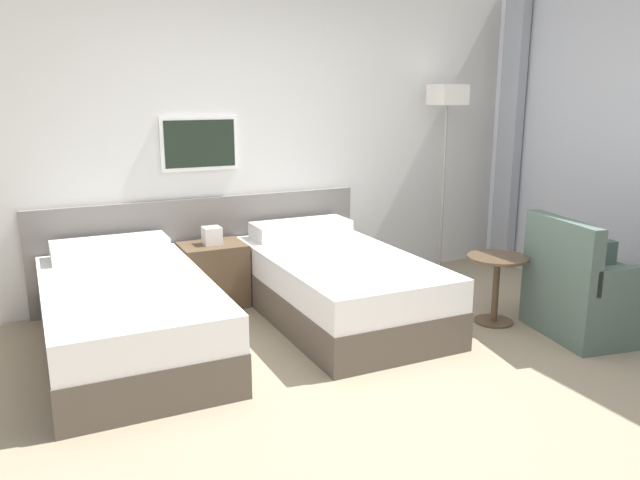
{
  "coord_description": "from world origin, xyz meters",
  "views": [
    {
      "loc": [
        -1.84,
        -2.95,
        1.72
      ],
      "look_at": [
        0.08,
        1.07,
        0.66
      ],
      "focal_mm": 35.0,
      "sensor_mm": 36.0,
      "label": 1
    }
  ],
  "objects_px": {
    "bed_near_door": "(128,316)",
    "nightstand": "(214,274)",
    "armchair": "(596,297)",
    "bed_near_window": "(338,285)",
    "side_table": "(497,276)",
    "floor_lamp": "(447,112)"
  },
  "relations": [
    {
      "from": "bed_near_door",
      "to": "bed_near_window",
      "type": "distance_m",
      "value": 1.57
    },
    {
      "from": "bed_near_door",
      "to": "nightstand",
      "type": "bearing_deg",
      "value": 41.52
    },
    {
      "from": "bed_near_door",
      "to": "floor_lamp",
      "type": "xyz_separation_m",
      "value": [
        3.03,
        0.67,
        1.27
      ]
    },
    {
      "from": "bed_near_door",
      "to": "nightstand",
      "type": "distance_m",
      "value": 1.05
    },
    {
      "from": "floor_lamp",
      "to": "armchair",
      "type": "distance_m",
      "value": 2.16
    },
    {
      "from": "side_table",
      "to": "armchair",
      "type": "distance_m",
      "value": 0.71
    },
    {
      "from": "nightstand",
      "to": "bed_near_door",
      "type": "bearing_deg",
      "value": -138.48
    },
    {
      "from": "nightstand",
      "to": "side_table",
      "type": "bearing_deg",
      "value": -35.74
    },
    {
      "from": "nightstand",
      "to": "armchair",
      "type": "xyz_separation_m",
      "value": [
        2.33,
        -1.78,
        0.01
      ]
    },
    {
      "from": "side_table",
      "to": "armchair",
      "type": "relative_size",
      "value": 0.55
    },
    {
      "from": "bed_near_window",
      "to": "bed_near_door",
      "type": "bearing_deg",
      "value": 180.0
    },
    {
      "from": "floor_lamp",
      "to": "armchair",
      "type": "height_order",
      "value": "floor_lamp"
    },
    {
      "from": "nightstand",
      "to": "armchair",
      "type": "relative_size",
      "value": 0.69
    },
    {
      "from": "bed_near_window",
      "to": "side_table",
      "type": "bearing_deg",
      "value": -30.67
    },
    {
      "from": "bed_near_door",
      "to": "floor_lamp",
      "type": "height_order",
      "value": "floor_lamp"
    },
    {
      "from": "side_table",
      "to": "armchair",
      "type": "bearing_deg",
      "value": -42.62
    },
    {
      "from": "bed_near_door",
      "to": "side_table",
      "type": "height_order",
      "value": "bed_near_door"
    },
    {
      "from": "nightstand",
      "to": "side_table",
      "type": "distance_m",
      "value": 2.24
    },
    {
      "from": "bed_near_window",
      "to": "armchair",
      "type": "bearing_deg",
      "value": -35.08
    },
    {
      "from": "bed_near_door",
      "to": "armchair",
      "type": "xyz_separation_m",
      "value": [
        3.12,
        -1.09,
        0.01
      ]
    },
    {
      "from": "bed_near_door",
      "to": "nightstand",
      "type": "relative_size",
      "value": 2.89
    },
    {
      "from": "bed_near_door",
      "to": "bed_near_window",
      "type": "height_order",
      "value": "same"
    }
  ]
}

